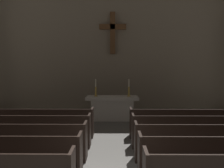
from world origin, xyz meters
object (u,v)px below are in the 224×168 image
pew_right_row_5 (192,123)px  altar (112,107)px  pew_left_row_4 (20,130)px  pew_left_row_5 (31,122)px  pew_left_row_3 (5,141)px  pew_right_row_3 (217,142)px  candlestick_left (96,91)px  pew_right_row_4 (203,131)px  candlestick_right (129,91)px

pew_right_row_5 → altar: bearing=135.8°
pew_left_row_4 → pew_left_row_5: same height
pew_left_row_3 → pew_right_row_3: bearing=0.0°
pew_left_row_4 → candlestick_left: (1.93, 3.58, 0.77)m
pew_right_row_5 → pew_left_row_3: bearing=-158.8°
pew_right_row_4 → pew_left_row_5: bearing=169.0°
pew_left_row_3 → pew_right_row_5: bearing=21.2°
pew_right_row_4 → candlestick_left: (-3.33, 3.58, 0.77)m
pew_right_row_5 → candlestick_left: candlestick_left is taller
pew_left_row_5 → pew_left_row_3: bearing=-90.0°
pew_left_row_4 → pew_right_row_4: 5.26m
pew_right_row_4 → altar: 4.44m
pew_right_row_5 → candlestick_right: 3.30m
pew_right_row_5 → altar: (-2.63, 2.56, 0.06)m
pew_left_row_5 → pew_right_row_3: same height
pew_right_row_3 → candlestick_right: candlestick_right is taller
pew_left_row_3 → candlestick_left: candlestick_left is taller
altar → pew_left_row_4: bearing=-126.3°
pew_right_row_3 → candlestick_right: 5.05m
pew_right_row_5 → pew_left_row_5: bearing=180.0°
pew_left_row_3 → pew_left_row_4: 1.02m
pew_left_row_3 → candlestick_left: 5.05m
candlestick_left → candlestick_right: bearing=0.0°
pew_right_row_4 → pew_right_row_5: (0.00, 1.02, 0.00)m
pew_right_row_3 → altar: (-2.63, 4.60, 0.06)m
pew_left_row_3 → candlestick_right: candlestick_right is taller
altar → pew_right_row_4: bearing=-53.7°
pew_left_row_3 → pew_right_row_3: same height
pew_left_row_5 → pew_right_row_5: size_ratio=1.00×
pew_right_row_3 → pew_right_row_5: same height
pew_right_row_5 → pew_right_row_4: bearing=-90.0°
pew_left_row_5 → pew_right_row_5: (5.26, 0.00, 0.00)m
pew_left_row_3 → altar: size_ratio=1.85×
pew_left_row_4 → altar: altar is taller
pew_left_row_3 → pew_right_row_4: size_ratio=1.00×
pew_right_row_3 → altar: 5.30m
pew_right_row_5 → candlestick_left: size_ratio=5.59×
pew_left_row_3 → altar: altar is taller
pew_left_row_3 → altar: (2.63, 4.60, 0.06)m
pew_left_row_3 → pew_right_row_4: 5.35m
pew_right_row_3 → candlestick_left: size_ratio=5.59×
pew_left_row_4 → candlestick_right: (3.33, 3.58, 0.77)m
pew_left_row_4 → pew_left_row_3: bearing=-90.0°
pew_left_row_5 → altar: (2.63, 2.56, 0.06)m
pew_left_row_5 → candlestick_left: (1.93, 2.56, 0.77)m
pew_right_row_4 → candlestick_left: 4.95m
pew_right_row_3 → candlestick_left: bearing=125.9°
altar → candlestick_left: bearing=180.0°
altar → pew_right_row_5: bearing=-44.2°
candlestick_left → candlestick_right: 1.40m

